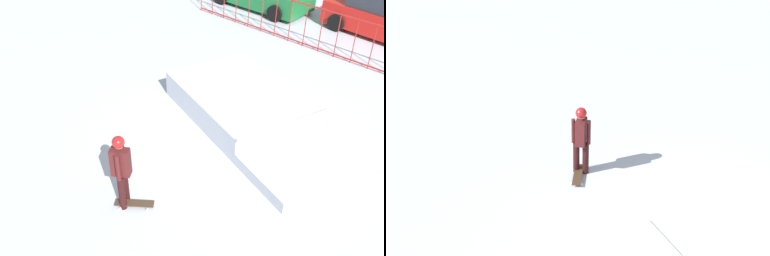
{
  "view_description": "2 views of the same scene",
  "coord_description": "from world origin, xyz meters",
  "views": [
    {
      "loc": [
        5.21,
        -7.67,
        6.8
      ],
      "look_at": [
        -0.28,
        -1.39,
        0.9
      ],
      "focal_mm": 42.93,
      "sensor_mm": 36.0,
      "label": 1
    },
    {
      "loc": [
        5.45,
        1.88,
        5.95
      ],
      "look_at": [
        -0.59,
        -3.7,
        1.0
      ],
      "focal_mm": 38.53,
      "sensor_mm": 36.0,
      "label": 2
    }
  ],
  "objects": [
    {
      "name": "ground_plane",
      "position": [
        0.0,
        0.0,
        0.0
      ],
      "size": [
        60.0,
        60.0,
        0.0
      ],
      "primitive_type": "plane",
      "color": "#B2B7C1"
    },
    {
      "name": "perimeter_fence",
      "position": [
        -0.0,
        5.68,
        0.77
      ],
      "size": [
        12.58,
        0.72,
        1.5
      ],
      "rotation": [
        0.0,
        0.0,
        -0.05
      ],
      "color": "maroon",
      "rests_on": "ground"
    },
    {
      "name": "skate_ramp",
      "position": [
        -0.2,
        0.78,
        0.32
      ],
      "size": [
        5.97,
        4.33,
        0.74
      ],
      "rotation": [
        0.0,
        0.0,
        -0.36
      ],
      "color": "silver",
      "rests_on": "ground"
    },
    {
      "name": "parked_car_red",
      "position": [
        0.13,
        8.39,
        0.72
      ],
      "size": [
        4.26,
        2.28,
        1.6
      ],
      "rotation": [
        0.0,
        0.0,
        -0.11
      ],
      "color": "red",
      "rests_on": "ground"
    },
    {
      "name": "skater",
      "position": [
        -0.37,
        -3.41,
        1.01
      ],
      "size": [
        0.44,
        0.39,
        1.73
      ],
      "rotation": [
        0.0,
        0.0,
        3.69
      ],
      "color": "black",
      "rests_on": "ground"
    },
    {
      "name": "skateboard",
      "position": [
        -0.17,
        -3.32,
        0.08
      ],
      "size": [
        0.76,
        0.64,
        0.09
      ],
      "rotation": [
        0.0,
        0.0,
        3.79
      ],
      "color": "#3F2D1E",
      "rests_on": "ground"
    }
  ]
}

